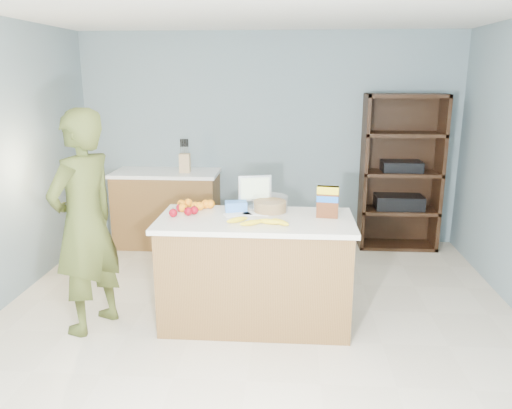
# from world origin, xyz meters

# --- Properties ---
(floor) EXTENTS (4.50, 5.00, 0.02)m
(floor) POSITION_xyz_m (0.00, 0.00, 0.00)
(floor) COLOR beige
(floor) RESTS_ON ground
(walls) EXTENTS (4.52, 5.02, 2.51)m
(walls) POSITION_xyz_m (0.00, 0.00, 1.65)
(walls) COLOR slate
(walls) RESTS_ON ground
(counter_peninsula) EXTENTS (1.56, 0.76, 0.90)m
(counter_peninsula) POSITION_xyz_m (0.00, 0.30, 0.42)
(counter_peninsula) COLOR brown
(counter_peninsula) RESTS_ON ground
(back_cabinet) EXTENTS (1.24, 0.62, 0.90)m
(back_cabinet) POSITION_xyz_m (-1.20, 2.20, 0.45)
(back_cabinet) COLOR brown
(back_cabinet) RESTS_ON ground
(shelving_unit) EXTENTS (0.90, 0.40, 1.80)m
(shelving_unit) POSITION_xyz_m (1.55, 2.35, 0.86)
(shelving_unit) COLOR black
(shelving_unit) RESTS_ON ground
(person) EXTENTS (0.64, 0.76, 1.77)m
(person) POSITION_xyz_m (-1.32, 0.12, 0.89)
(person) COLOR #3D441B
(person) RESTS_ON ground
(knife_block) EXTENTS (0.12, 0.10, 0.31)m
(knife_block) POSITION_xyz_m (-0.96, 2.16, 1.02)
(knife_block) COLOR tan
(knife_block) RESTS_ON back_cabinet
(envelopes) EXTENTS (0.39, 0.20, 0.00)m
(envelopes) POSITION_xyz_m (-0.08, 0.41, 0.90)
(envelopes) COLOR white
(envelopes) RESTS_ON counter_peninsula
(bananas) EXTENTS (0.50, 0.22, 0.04)m
(bananas) POSITION_xyz_m (0.04, 0.14, 0.92)
(bananas) COLOR yellow
(bananas) RESTS_ON counter_peninsula
(apples) EXTENTS (0.22, 0.23, 0.07)m
(apples) POSITION_xyz_m (-0.59, 0.36, 0.93)
(apples) COLOR maroon
(apples) RESTS_ON counter_peninsula
(oranges) EXTENTS (0.32, 0.23, 0.07)m
(oranges) POSITION_xyz_m (-0.53, 0.54, 0.94)
(oranges) COLOR orange
(oranges) RESTS_ON counter_peninsula
(blue_carton) EXTENTS (0.20, 0.15, 0.08)m
(blue_carton) POSITION_xyz_m (-0.18, 0.51, 0.94)
(blue_carton) COLOR blue
(blue_carton) RESTS_ON counter_peninsula
(salad_bowl) EXTENTS (0.30, 0.30, 0.13)m
(salad_bowl) POSITION_xyz_m (0.10, 0.51, 0.96)
(salad_bowl) COLOR #267219
(salad_bowl) RESTS_ON counter_peninsula
(tv) EXTENTS (0.28, 0.12, 0.28)m
(tv) POSITION_xyz_m (-0.03, 0.63, 1.06)
(tv) COLOR silver
(tv) RESTS_ON counter_peninsula
(cereal_box) EXTENTS (0.18, 0.09, 0.26)m
(cereal_box) POSITION_xyz_m (0.57, 0.36, 1.05)
(cereal_box) COLOR #592B14
(cereal_box) RESTS_ON counter_peninsula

